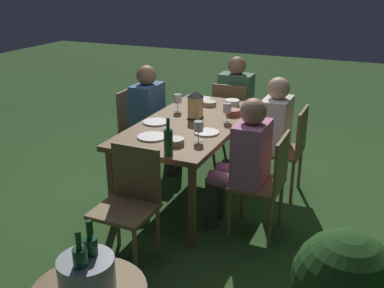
{
  "coord_description": "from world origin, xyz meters",
  "views": [
    {
      "loc": [
        3.67,
        1.62,
        2.06
      ],
      "look_at": [
        0.0,
        0.0,
        0.53
      ],
      "focal_mm": 42.55,
      "sensor_mm": 36.0,
      "label": 1
    }
  ],
  "objects_px": {
    "bowl_bread": "(175,141)",
    "chair_side_right_b": "(266,180)",
    "lantern_centerpiece": "(196,104)",
    "bowl_salad": "(210,103)",
    "person_in_pink": "(243,159)",
    "person_in_blue": "(153,114)",
    "person_in_green": "(237,99)",
    "person_in_cream": "(269,129)",
    "green_bottle_on_table": "(168,141)",
    "dining_table": "(192,127)",
    "chair_side_left_a": "(138,125)",
    "bowl_olives": "(233,112)",
    "plate_c": "(206,132)",
    "wine_glass_a": "(198,127)",
    "chair_head_far": "(129,200)",
    "wine_glass_c": "(227,109)",
    "chair_head_near": "(232,115)",
    "chair_side_right_a": "(288,147)",
    "ice_bucket": "(87,272)",
    "plate_d": "(152,137)",
    "plate_a": "(156,122)",
    "potted_plant_by_hedge": "(344,288)",
    "wine_glass_b": "(178,99)"
  },
  "relations": [
    {
      "from": "chair_side_right_a",
      "to": "person_in_cream",
      "type": "relative_size",
      "value": 0.76
    },
    {
      "from": "chair_side_left_a",
      "to": "wine_glass_a",
      "type": "height_order",
      "value": "wine_glass_a"
    },
    {
      "from": "plate_a",
      "to": "potted_plant_by_hedge",
      "type": "height_order",
      "value": "plate_a"
    },
    {
      "from": "person_in_blue",
      "to": "lantern_centerpiece",
      "type": "relative_size",
      "value": 4.34
    },
    {
      "from": "person_in_blue",
      "to": "wine_glass_a",
      "type": "bearing_deg",
      "value": 46.09
    },
    {
      "from": "lantern_centerpiece",
      "to": "bowl_salad",
      "type": "bearing_deg",
      "value": -174.33
    },
    {
      "from": "chair_head_far",
      "to": "wine_glass_a",
      "type": "relative_size",
      "value": 5.15
    },
    {
      "from": "dining_table",
      "to": "chair_side_right_a",
      "type": "relative_size",
      "value": 2.06
    },
    {
      "from": "bowl_salad",
      "to": "chair_head_far",
      "type": "bearing_deg",
      "value": 1.58
    },
    {
      "from": "plate_a",
      "to": "bowl_bread",
      "type": "relative_size",
      "value": 1.58
    },
    {
      "from": "wine_glass_b",
      "to": "bowl_bread",
      "type": "height_order",
      "value": "wine_glass_b"
    },
    {
      "from": "bowl_bread",
      "to": "person_in_green",
      "type": "bearing_deg",
      "value": -176.49
    },
    {
      "from": "person_in_pink",
      "to": "wine_glass_c",
      "type": "distance_m",
      "value": 0.68
    },
    {
      "from": "person_in_pink",
      "to": "bowl_salad",
      "type": "bearing_deg",
      "value": -144.7
    },
    {
      "from": "chair_side_right_b",
      "to": "plate_d",
      "type": "distance_m",
      "value": 1.0
    },
    {
      "from": "person_in_blue",
      "to": "person_in_cream",
      "type": "xyz_separation_m",
      "value": [
        0.0,
        1.27,
        0.0
      ]
    },
    {
      "from": "chair_head_near",
      "to": "wine_glass_b",
      "type": "xyz_separation_m",
      "value": [
        0.89,
        -0.27,
        0.39
      ]
    },
    {
      "from": "chair_head_near",
      "to": "person_in_cream",
      "type": "xyz_separation_m",
      "value": [
        0.74,
        0.63,
        0.15
      ]
    },
    {
      "from": "wine_glass_c",
      "to": "bowl_salad",
      "type": "xyz_separation_m",
      "value": [
        -0.42,
        -0.34,
        -0.09
      ]
    },
    {
      "from": "chair_head_far",
      "to": "plate_c",
      "type": "distance_m",
      "value": 0.96
    },
    {
      "from": "lantern_centerpiece",
      "to": "wine_glass_b",
      "type": "height_order",
      "value": "lantern_centerpiece"
    },
    {
      "from": "person_in_green",
      "to": "bowl_salad",
      "type": "height_order",
      "value": "person_in_green"
    },
    {
      "from": "chair_head_near",
      "to": "lantern_centerpiece",
      "type": "xyz_separation_m",
      "value": [
        1.06,
        0.0,
        0.42
      ]
    },
    {
      "from": "person_in_cream",
      "to": "bowl_olives",
      "type": "height_order",
      "value": "person_in_cream"
    },
    {
      "from": "ice_bucket",
      "to": "wine_glass_a",
      "type": "bearing_deg",
      "value": -172.73
    },
    {
      "from": "chair_head_near",
      "to": "chair_side_left_a",
      "type": "distance_m",
      "value": 1.11
    },
    {
      "from": "bowl_bread",
      "to": "chair_side_right_b",
      "type": "bearing_deg",
      "value": 106.15
    },
    {
      "from": "dining_table",
      "to": "bowl_bread",
      "type": "height_order",
      "value": "bowl_bread"
    },
    {
      "from": "chair_head_near",
      "to": "plate_a",
      "type": "height_order",
      "value": "chair_head_near"
    },
    {
      "from": "dining_table",
      "to": "chair_side_right_a",
      "type": "xyz_separation_m",
      "value": [
        -0.4,
        0.83,
        -0.21
      ]
    },
    {
      "from": "chair_side_right_b",
      "to": "wine_glass_c",
      "type": "bearing_deg",
      "value": -135.44
    },
    {
      "from": "person_in_green",
      "to": "bowl_bread",
      "type": "distance_m",
      "value": 1.96
    },
    {
      "from": "dining_table",
      "to": "bowl_salad",
      "type": "relative_size",
      "value": 12.94
    },
    {
      "from": "dining_table",
      "to": "lantern_centerpiece",
      "type": "distance_m",
      "value": 0.22
    },
    {
      "from": "wine_glass_b",
      "to": "bowl_olives",
      "type": "xyz_separation_m",
      "value": [
        -0.08,
        0.55,
        -0.09
      ]
    },
    {
      "from": "green_bottle_on_table",
      "to": "ice_bucket",
      "type": "relative_size",
      "value": 0.84
    },
    {
      "from": "ice_bucket",
      "to": "plate_d",
      "type": "bearing_deg",
      "value": -160.53
    },
    {
      "from": "person_in_blue",
      "to": "person_in_green",
      "type": "bearing_deg",
      "value": 145.96
    },
    {
      "from": "chair_head_near",
      "to": "chair_side_left_a",
      "type": "height_order",
      "value": "same"
    },
    {
      "from": "chair_side_left_a",
      "to": "potted_plant_by_hedge",
      "type": "height_order",
      "value": "chair_side_left_a"
    },
    {
      "from": "person_in_green",
      "to": "ice_bucket",
      "type": "height_order",
      "value": "person_in_green"
    },
    {
      "from": "wine_glass_c",
      "to": "person_in_green",
      "type": "bearing_deg",
      "value": -166.3
    },
    {
      "from": "chair_side_left_a",
      "to": "bowl_olives",
      "type": "distance_m",
      "value": 1.15
    },
    {
      "from": "green_bottle_on_table",
      "to": "wine_glass_a",
      "type": "height_order",
      "value": "green_bottle_on_table"
    },
    {
      "from": "lantern_centerpiece",
      "to": "plate_c",
      "type": "xyz_separation_m",
      "value": [
        0.33,
        0.25,
        -0.14
      ]
    },
    {
      "from": "wine_glass_c",
      "to": "plate_c",
      "type": "xyz_separation_m",
      "value": [
        0.39,
        -0.04,
        -0.11
      ]
    },
    {
      "from": "green_bottle_on_table",
      "to": "bowl_bread",
      "type": "relative_size",
      "value": 1.93
    },
    {
      "from": "chair_head_far",
      "to": "plate_a",
      "type": "distance_m",
      "value": 1.05
    },
    {
      "from": "chair_side_right_a",
      "to": "bowl_bread",
      "type": "relative_size",
      "value": 5.79
    },
    {
      "from": "lantern_centerpiece",
      "to": "plate_d",
      "type": "bearing_deg",
      "value": -11.7
    }
  ]
}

